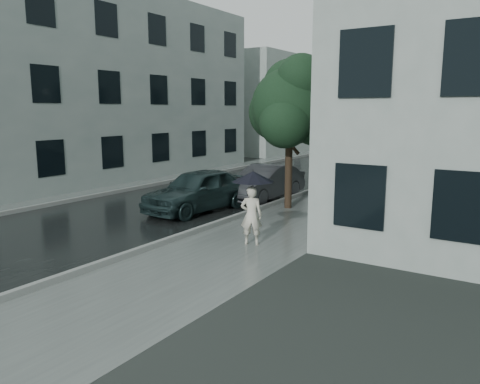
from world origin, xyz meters
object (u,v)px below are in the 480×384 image
Objects in this scene: pedestrian at (251,215)px; car_near at (198,190)px; car_far at (265,182)px; street_tree at (291,106)px; lamp_post at (316,130)px.

pedestrian is 4.62m from car_near.
pedestrian reaches higher than car_near.
pedestrian is at bearing -60.90° from car_far.
pedestrian is 5.87m from street_tree.
street_tree is (-1.34, 4.91, 2.92)m from pedestrian.
street_tree is 1.30× the size of car_far.
car_near is (-3.81, 2.61, -0.04)m from pedestrian.
car_far is (-1.34, -1.90, -2.06)m from lamp_post.
street_tree reaches higher than car_far.
car_far is at bearing -87.56° from pedestrian.
pedestrian is 0.36× the size of car_near.
street_tree is at bearing -69.89° from lamp_post.
street_tree is 1.24× the size of car_near.
pedestrian is 0.29× the size of street_tree.
lamp_post is at bearing 57.42° from car_far.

